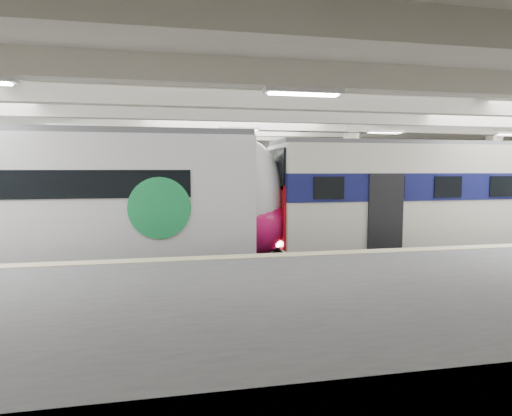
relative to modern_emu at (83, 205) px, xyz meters
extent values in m
cube|color=black|center=(5.33, 0.00, -2.34)|extent=(36.00, 24.00, 0.10)
cube|color=silver|center=(5.33, 0.00, 3.26)|extent=(36.00, 24.00, 0.20)
cube|color=beige|center=(5.33, 10.00, 0.46)|extent=(30.00, 0.10, 5.50)
cube|color=beige|center=(5.33, -10.00, 0.46)|extent=(30.00, 0.10, 5.50)
cube|color=#505052|center=(5.33, -6.50, -1.74)|extent=(30.00, 7.00, 1.10)
cube|color=beige|center=(5.33, -3.25, -1.18)|extent=(30.00, 0.50, 0.02)
cube|color=beige|center=(2.33, 3.00, 0.46)|extent=(0.50, 0.50, 5.50)
cube|color=beige|center=(10.33, 3.00, 0.46)|extent=(0.50, 0.50, 5.50)
cube|color=beige|center=(17.33, 3.00, 0.46)|extent=(0.50, 0.50, 5.50)
cube|color=beige|center=(5.33, 0.00, 2.96)|extent=(30.00, 18.00, 0.50)
cube|color=#59544C|center=(5.33, 0.00, -2.21)|extent=(30.00, 1.52, 0.16)
cube|color=#59544C|center=(5.33, 5.50, -2.21)|extent=(30.00, 1.52, 0.16)
cylinder|color=black|center=(5.33, 0.00, 2.41)|extent=(30.00, 0.03, 0.03)
cylinder|color=black|center=(5.33, 5.50, 2.41)|extent=(30.00, 0.03, 0.03)
cube|color=white|center=(5.33, -2.00, 2.63)|extent=(26.00, 8.40, 0.12)
cube|color=silver|center=(-1.30, 0.00, 0.19)|extent=(13.18, 2.94, 3.95)
ellipsoid|color=silver|center=(5.29, 0.00, 0.19)|extent=(2.33, 2.88, 3.87)
ellipsoid|color=#C41058|center=(5.41, 0.00, -0.68)|extent=(2.47, 2.94, 2.37)
cylinder|color=#1B974E|center=(2.39, -1.50, -0.01)|extent=(1.82, 0.06, 1.82)
cube|color=#4C4C51|center=(-1.30, 0.00, 2.27)|extent=(13.18, 2.41, 0.20)
cube|color=black|center=(-1.30, 0.00, -1.94)|extent=(13.18, 2.06, 0.70)
cube|color=silver|center=(12.90, 0.00, 0.09)|extent=(13.18, 2.89, 3.75)
cube|color=#131756|center=(12.90, 0.00, 0.54)|extent=(13.22, 2.95, 0.91)
cube|color=#AE0B13|center=(6.27, 0.00, -0.44)|extent=(0.08, 2.46, 2.06)
cube|color=black|center=(6.27, 0.00, 1.14)|extent=(0.08, 2.31, 1.35)
cube|color=#4C4C51|center=(12.90, 0.00, 2.04)|extent=(13.18, 2.25, 0.16)
cube|color=black|center=(12.90, 0.00, -1.94)|extent=(13.18, 2.02, 0.70)
cube|color=silver|center=(-2.67, 5.50, 0.14)|extent=(14.32, 3.56, 3.85)
cube|color=#1B974E|center=(-2.67, 5.50, 0.65)|extent=(14.37, 3.63, 0.81)
cube|color=#4C4C51|center=(-2.67, 5.50, 2.17)|extent=(14.30, 3.06, 0.16)
cube|color=black|center=(-2.67, 5.50, -1.99)|extent=(14.31, 3.26, 0.60)
camera|label=1|loc=(2.71, -14.25, 1.12)|focal=30.00mm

